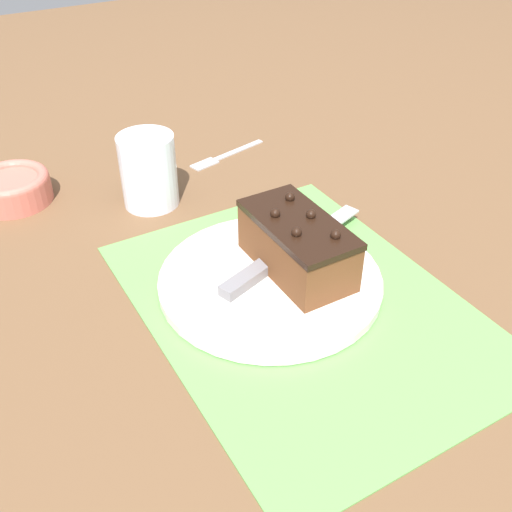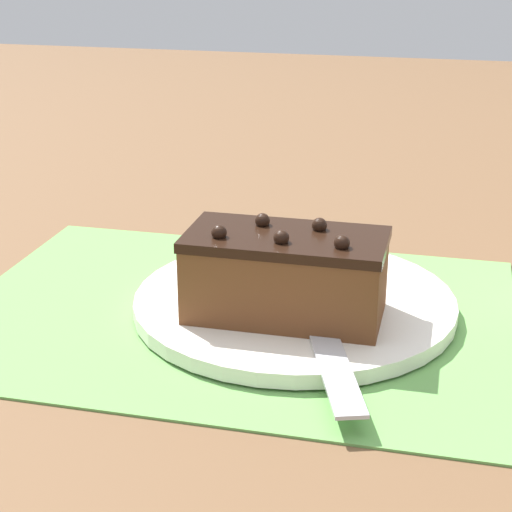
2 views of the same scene
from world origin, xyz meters
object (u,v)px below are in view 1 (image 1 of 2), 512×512
chocolate_cake (297,244)px  small_bowl (12,187)px  cake_plate (270,280)px  serving_knife (272,262)px  dessert_fork (222,156)px  drinking_glass (149,171)px

chocolate_cake → small_bowl: 0.45m
cake_plate → serving_knife: serving_knife is taller
chocolate_cake → small_bowl: size_ratio=1.42×
chocolate_cake → small_bowl: chocolate_cake is taller
serving_knife → dessert_fork: size_ratio=1.69×
chocolate_cake → small_bowl: bearing=-144.6°
cake_plate → chocolate_cake: chocolate_cake is taller
cake_plate → chocolate_cake: bearing=89.2°
dessert_fork → chocolate_cake: bearing=154.6°
chocolate_cake → serving_knife: size_ratio=0.62×
chocolate_cake → drinking_glass: size_ratio=1.47×
serving_knife → dessert_fork: serving_knife is taller
small_bowl → cake_plate: bearing=31.4°
small_bowl → dessert_fork: (0.03, 0.33, -0.02)m
drinking_glass → cake_plate: bearing=10.7°
serving_knife → dessert_fork: 0.33m
serving_knife → cake_plate: bearing=-56.5°
cake_plate → serving_knife: bearing=141.9°
serving_knife → dessert_fork: (-0.32, 0.10, -0.02)m
drinking_glass → dessert_fork: 0.18m
cake_plate → drinking_glass: 0.26m
dessert_fork → cake_plate: bearing=148.7°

